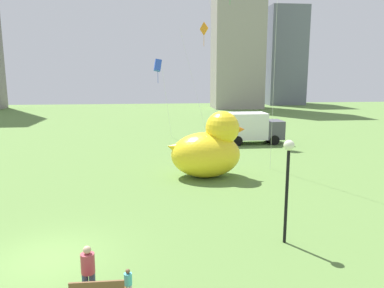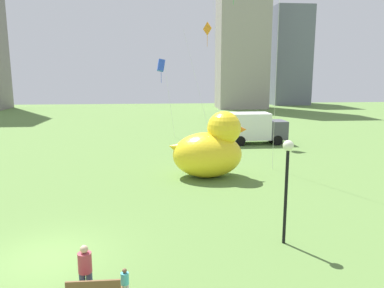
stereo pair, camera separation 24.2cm
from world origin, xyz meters
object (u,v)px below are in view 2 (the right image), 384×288
object	(u,v)px
giant_inflatable_duck	(210,149)
box_truck	(254,128)
person_child	(125,282)
lamppost	(287,169)
person_adult	(85,269)
kite_blue	(161,66)
kite_orange	(207,34)

from	to	relation	value
giant_inflatable_duck	box_truck	distance (m)	12.32
person_child	box_truck	world-z (taller)	box_truck
person_child	box_truck	distance (m)	25.57
person_child	lamppost	bearing A→B (deg)	28.14
lamppost	box_truck	world-z (taller)	lamppost
lamppost	box_truck	xyz separation A→B (m)	(4.17, 20.51, -1.45)
person_adult	kite_blue	world-z (taller)	kite_blue
lamppost	giant_inflatable_duck	bearing A→B (deg)	98.73
giant_inflatable_duck	box_truck	world-z (taller)	giant_inflatable_duck
lamppost	box_truck	size ratio (longest dim) A/B	0.71
kite_orange	kite_blue	world-z (taller)	kite_orange
giant_inflatable_duck	person_child	bearing A→B (deg)	-108.61
person_child	kite_orange	xyz separation A→B (m)	(5.99, 27.68, 9.75)
lamppost	kite_blue	size ratio (longest dim) A/B	0.51
person_child	kite_orange	bearing A→B (deg)	77.79
lamppost	kite_blue	distance (m)	25.26
kite_orange	kite_blue	size ratio (longest dim) A/B	1.45
lamppost	person_child	bearing A→B (deg)	-151.86
box_truck	kite_orange	distance (m)	10.49
kite_orange	lamppost	bearing A→B (deg)	-90.63
giant_inflatable_duck	kite_orange	distance (m)	17.39
person_child	lamppost	distance (m)	6.90
person_child	kite_blue	xyz separation A→B (m)	(1.50, 27.59, 6.65)
person_child	box_truck	size ratio (longest dim) A/B	0.17
person_adult	lamppost	bearing A→B (deg)	22.79
giant_inflatable_duck	person_adult	bearing A→B (deg)	-113.36
person_child	giant_inflatable_duck	xyz separation A→B (m)	(4.25, 12.62, 1.24)
lamppost	kite_orange	bearing A→B (deg)	89.37
box_truck	kite_blue	distance (m)	10.93
giant_inflatable_duck	kite_blue	bearing A→B (deg)	100.40
kite_blue	person_child	bearing A→B (deg)	-93.12
person_child	person_adult	bearing A→B (deg)	170.62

